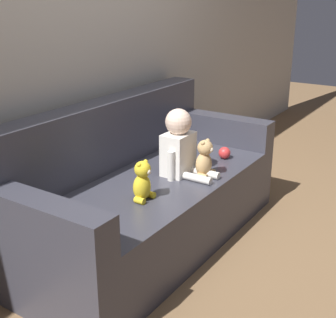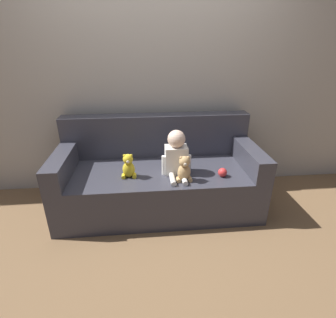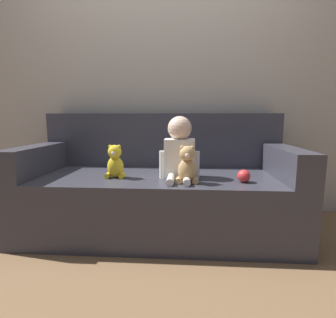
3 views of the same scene
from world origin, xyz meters
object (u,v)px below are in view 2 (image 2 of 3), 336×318
Objects in this scene: plush_toy_side at (128,166)px; toy_ball at (222,172)px; couch at (158,177)px; person_baby at (176,155)px; teddy_bear_brown at (184,169)px.

plush_toy_side is 0.87m from toy_ball.
couch is 4.62× the size of person_baby.
plush_toy_side is 2.76× the size of toy_ball.
person_baby is at bearing 4.34° from plush_toy_side.
couch is at bearing 37.14° from plush_toy_side.
toy_ball is (0.58, -0.29, 0.17)m from couch.
person_baby reaches higher than toy_ball.
person_baby is 0.46m from toy_ball.
plush_toy_side is at bearing 175.19° from toy_ball.
couch is 0.67m from toy_ball.
teddy_bear_brown is (0.21, -0.33, 0.24)m from couch.
couch reaches higher than person_baby.
person_baby is 1.84× the size of plush_toy_side.
toy_ball is (0.42, -0.11, -0.15)m from person_baby.
plush_toy_side is at bearing -142.86° from couch.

